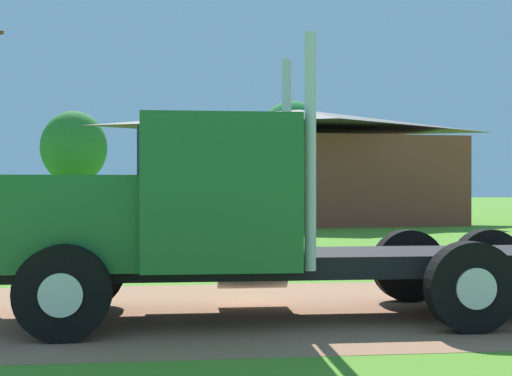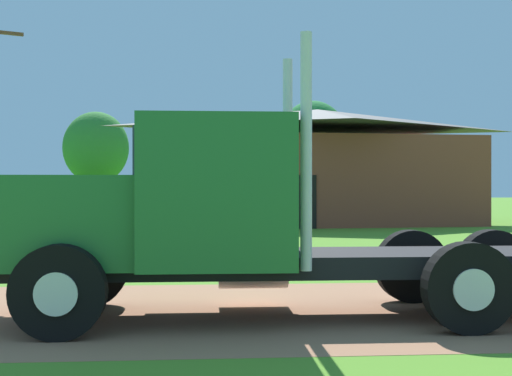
% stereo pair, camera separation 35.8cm
% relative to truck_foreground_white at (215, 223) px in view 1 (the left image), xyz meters
% --- Properties ---
extents(truck_foreground_white, '(8.19, 2.79, 3.58)m').
position_rel_truck_foreground_white_xyz_m(truck_foreground_white, '(0.00, 0.00, 0.00)').
color(truck_foreground_white, black).
rests_on(truck_foreground_white, ground_plane).
extents(shed_building, '(14.71, 9.28, 5.30)m').
position_rel_truck_foreground_white_xyz_m(shed_building, '(5.43, 24.10, 1.29)').
color(shed_building, brown).
rests_on(shed_building, ground_plane).
extents(tree_left, '(4.62, 4.62, 7.01)m').
position_rel_truck_foreground_white_xyz_m(tree_left, '(-7.23, 43.15, 3.19)').
color(tree_left, '#513823').
rests_on(tree_left, ground_plane).
extents(tree_mid, '(4.89, 4.89, 7.79)m').
position_rel_truck_foreground_white_xyz_m(tree_mid, '(8.08, 42.01, 3.83)').
color(tree_mid, '#513823').
rests_on(tree_mid, ground_plane).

